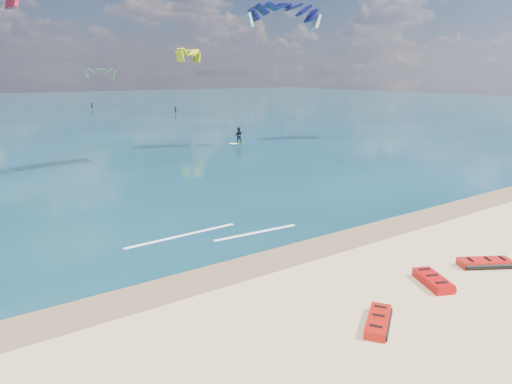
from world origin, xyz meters
The scene contains 7 objects.
ground centered at (0.00, 40.00, 0.00)m, with size 320.00×320.00×0.00m, color tan.
wet_sand_strip centered at (0.00, 3.00, 0.00)m, with size 320.00×2.40×0.01m, color brown.
packed_kite_left centered at (0.90, -3.55, 0.00)m, with size 2.26×1.00×0.36m, color red, non-canonical shape.
packed_kite_mid centered at (8.56, -2.91, 0.00)m, with size 2.46×1.08×0.39m, color red, non-canonical shape.
packed_kite_right centered at (5.11, -2.72, 0.00)m, with size 2.13×1.14×0.42m, color red, non-canonical shape.
kitesurfer_far centered at (20.10, 30.85, 8.79)m, with size 9.51×8.05×16.77m.
shoreline_foam centered at (0.72, 7.31, 0.04)m, with size 9.08×2.33×0.01m.
Camera 1 is at (-10.25, -12.58, 8.27)m, focal length 32.00 mm.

